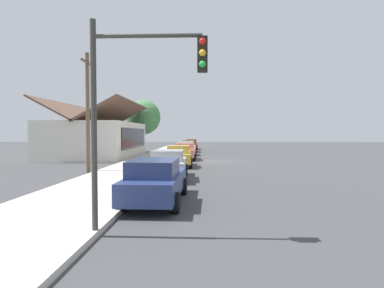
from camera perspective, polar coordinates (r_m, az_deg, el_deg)
name	(u,v)px	position (r m, az deg, el deg)	size (l,w,h in m)	color
ground_plane	(214,161)	(27.22, 4.13, -3.25)	(120.00, 120.00, 0.00)	#424244
sidewalk_curb	(151,160)	(27.58, -7.59, -3.03)	(60.00, 4.20, 0.16)	beige
car_navy	(156,180)	(11.13, -6.72, -6.71)	(4.82, 2.05, 1.59)	navy
car_silver	(169,164)	(16.88, -4.37, -3.72)	(4.64, 2.15, 1.59)	silver
car_mustard	(179,156)	(23.00, -2.51, -2.19)	(4.45, 2.20, 1.59)	gold
car_coral	(185,151)	(28.69, -1.34, -1.35)	(4.36, 2.10, 1.59)	#EA8C75
car_ivory	(186,148)	(34.59, -1.06, -0.77)	(4.37, 2.19, 1.59)	silver
car_olive	(189,146)	(40.85, -0.61, -0.34)	(4.82, 2.17, 1.59)	olive
car_cherry	(191,144)	(47.01, -0.15, -0.03)	(4.40, 2.08, 1.59)	red
storefront_building	(98,138)	(33.57, -17.07, 0.99)	(13.20, 7.93, 5.76)	silver
shade_tree	(143,117)	(41.35, -9.05, 4.92)	(4.59, 4.59, 6.92)	brown
traffic_light_main	(137,92)	(7.48, -10.10, 9.57)	(0.37, 2.79, 5.20)	#383833
utility_pole_wooden	(88,110)	(20.35, -18.81, 5.93)	(1.80, 0.24, 7.50)	brown
fire_hydrant_red	(175,151)	(35.06, -3.21, -1.26)	(0.22, 0.22, 0.71)	red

